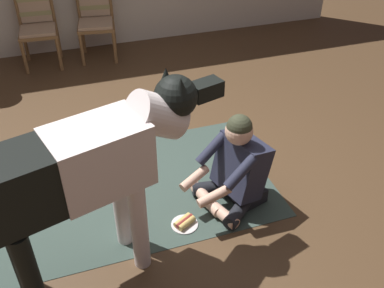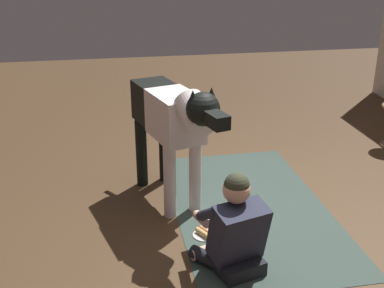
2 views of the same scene
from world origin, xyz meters
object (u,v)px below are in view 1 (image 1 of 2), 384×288
dining_chair_right_of_pair (95,16)px  dining_chair_left_of_pair (37,22)px  large_dog (91,167)px  hot_dog_on_plate (185,223)px  person_sitting_on_floor (236,169)px

dining_chair_right_of_pair → dining_chair_left_of_pair: bearing=179.9°
dining_chair_left_of_pair → large_dog: 3.59m
dining_chair_left_of_pair → dining_chair_right_of_pair: size_ratio=1.00×
dining_chair_left_of_pair → dining_chair_right_of_pair: (0.73, -0.00, 0.00)m
dining_chair_left_of_pair → large_dog: large_dog is taller
dining_chair_left_of_pair → hot_dog_on_plate: (0.84, -3.39, -0.52)m
dining_chair_right_of_pair → person_sitting_on_floor: (0.58, -3.25, -0.21)m
dining_chair_left_of_pair → dining_chair_right_of_pair: bearing=-0.1°
dining_chair_left_of_pair → person_sitting_on_floor: size_ratio=1.20×
dining_chair_right_of_pair → hot_dog_on_plate: bearing=-88.1°
dining_chair_right_of_pair → large_dog: (-0.51, -3.57, 0.33)m
dining_chair_right_of_pair → person_sitting_on_floor: bearing=-79.9°
person_sitting_on_floor → hot_dog_on_plate: size_ratio=3.92×
dining_chair_left_of_pair → person_sitting_on_floor: bearing=-68.1°
dining_chair_right_of_pair → person_sitting_on_floor: dining_chair_right_of_pair is taller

